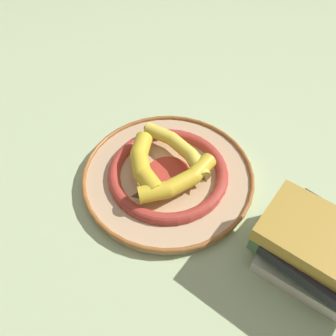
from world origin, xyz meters
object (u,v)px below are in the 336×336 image
at_px(banana_c, 180,149).
at_px(decorative_bowl, 168,175).
at_px(banana_b, 178,182).
at_px(banana_a, 143,162).
at_px(book_stack, 320,251).

bearing_deg(banana_c, decorative_bowl, 108.40).
height_order(decorative_bowl, banana_c, banana_c).
relative_size(banana_b, banana_c, 1.03).
bearing_deg(decorative_bowl, banana_c, -118.73).
xyz_separation_m(banana_a, banana_b, (-0.07, 0.05, -0.00)).
bearing_deg(banana_c, banana_b, 135.49).
bearing_deg(book_stack, banana_b, -169.90).
distance_m(decorative_bowl, banana_c, 0.06).
relative_size(banana_b, book_stack, 0.70).
relative_size(decorative_bowl, banana_b, 2.15).
distance_m(banana_b, book_stack, 0.28).
relative_size(banana_a, banana_c, 1.05).
bearing_deg(book_stack, banana_a, -170.39).
relative_size(decorative_bowl, banana_c, 2.21).
bearing_deg(banana_b, decorative_bowl, 78.79).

